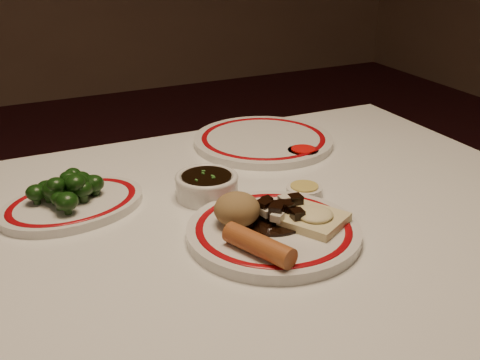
% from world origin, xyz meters
% --- Properties ---
extents(dining_table, '(1.20, 0.90, 0.75)m').
position_xyz_m(dining_table, '(0.00, 0.00, 0.66)').
color(dining_table, white).
rests_on(dining_table, ground).
extents(main_plate, '(0.31, 0.31, 0.02)m').
position_xyz_m(main_plate, '(0.03, -0.07, 0.76)').
color(main_plate, silver).
rests_on(main_plate, dining_table).
extents(rice_mound, '(0.07, 0.07, 0.05)m').
position_xyz_m(rice_mound, '(-0.02, -0.04, 0.79)').
color(rice_mound, olive).
rests_on(rice_mound, main_plate).
extents(spring_roll, '(0.07, 0.12, 0.03)m').
position_xyz_m(spring_roll, '(-0.03, -0.13, 0.78)').
color(spring_roll, '#AD5B2A').
rests_on(spring_roll, main_plate).
extents(fried_wonton, '(0.12, 0.12, 0.02)m').
position_xyz_m(fried_wonton, '(0.09, -0.09, 0.78)').
color(fried_wonton, beige).
rests_on(fried_wonton, main_plate).
extents(stirfry_heap, '(0.12, 0.12, 0.03)m').
position_xyz_m(stirfry_heap, '(0.04, -0.05, 0.78)').
color(stirfry_heap, black).
rests_on(stirfry_heap, main_plate).
extents(broccoli_plate, '(0.29, 0.26, 0.02)m').
position_xyz_m(broccoli_plate, '(-0.23, 0.16, 0.76)').
color(broccoli_plate, silver).
rests_on(broccoli_plate, dining_table).
extents(broccoli_pile, '(0.13, 0.11, 0.05)m').
position_xyz_m(broccoli_pile, '(-0.23, 0.17, 0.79)').
color(broccoli_pile, '#23471C').
rests_on(broccoli_pile, broccoli_plate).
extents(soy_bowl, '(0.11, 0.11, 0.04)m').
position_xyz_m(soy_bowl, '(-0.01, 0.11, 0.77)').
color(soy_bowl, silver).
rests_on(soy_bowl, dining_table).
extents(sweet_sour_dish, '(0.06, 0.06, 0.02)m').
position_xyz_m(sweet_sour_dish, '(0.24, 0.20, 0.76)').
color(sweet_sour_dish, silver).
rests_on(sweet_sour_dish, dining_table).
extents(mustard_dish, '(0.06, 0.06, 0.02)m').
position_xyz_m(mustard_dish, '(0.15, 0.04, 0.76)').
color(mustard_dish, silver).
rests_on(mustard_dish, dining_table).
extents(far_plate, '(0.38, 0.38, 0.02)m').
position_xyz_m(far_plate, '(0.20, 0.30, 0.76)').
color(far_plate, silver).
rests_on(far_plate, dining_table).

